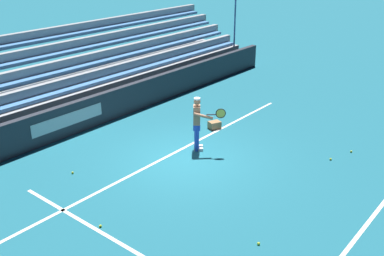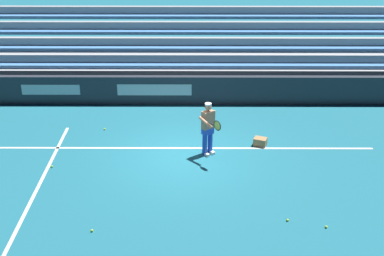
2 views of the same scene
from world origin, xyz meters
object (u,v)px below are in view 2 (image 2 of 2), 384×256
object	(u,v)px
tennis_ball_stray_back	(92,231)
tennis_ball_by_box	(105,129)
tennis_ball_far_left	(288,220)
tennis_player	(208,128)
ball_box_cardboard	(260,142)
tennis_ball_midcourt	(52,166)
tennis_ball_far_right	(326,227)

from	to	relation	value
tennis_ball_stray_back	tennis_ball_by_box	size ratio (longest dim) A/B	1.00
tennis_ball_stray_back	tennis_ball_by_box	bearing A→B (deg)	-84.36
tennis_ball_stray_back	tennis_ball_far_left	world-z (taller)	same
tennis_ball_by_box	tennis_ball_stray_back	bearing A→B (deg)	95.64
tennis_player	tennis_ball_far_left	world-z (taller)	tennis_player
tennis_ball_far_left	tennis_ball_by_box	bearing A→B (deg)	-44.35
ball_box_cardboard	tennis_ball_by_box	world-z (taller)	ball_box_cardboard
ball_box_cardboard	tennis_ball_by_box	bearing A→B (deg)	-12.33
tennis_ball_by_box	ball_box_cardboard	bearing A→B (deg)	167.67
tennis_player	ball_box_cardboard	bearing A→B (deg)	-160.65
tennis_ball_by_box	tennis_ball_midcourt	bearing A→B (deg)	65.62
tennis_ball_far_right	tennis_ball_stray_back	bearing A→B (deg)	1.77
tennis_ball_midcourt	tennis_player	bearing A→B (deg)	-169.47
tennis_ball_far_left	tennis_ball_far_right	distance (m)	0.95
tennis_ball_stray_back	tennis_ball_midcourt	distance (m)	3.63
tennis_ball_stray_back	tennis_ball_far_left	distance (m)	4.90
tennis_player	tennis_ball_midcourt	xyz separation A→B (m)	(4.69, 0.87, -0.86)
tennis_player	tennis_ball_midcourt	bearing A→B (deg)	10.53
ball_box_cardboard	tennis_ball_stray_back	size ratio (longest dim) A/B	6.06
ball_box_cardboard	tennis_ball_stray_back	bearing A→B (deg)	45.03
ball_box_cardboard	tennis_ball_far_right	size ratio (longest dim) A/B	6.06
ball_box_cardboard	tennis_player	bearing A→B (deg)	19.35
tennis_player	tennis_ball_stray_back	size ratio (longest dim) A/B	25.98
ball_box_cardboard	tennis_ball_midcourt	size ratio (longest dim) A/B	6.06
tennis_ball_by_box	tennis_ball_far_right	bearing A→B (deg)	138.60
tennis_ball_far_right	tennis_ball_midcourt	xyz separation A→B (m)	(7.54, -3.00, 0.00)
tennis_player	tennis_ball_midcourt	distance (m)	4.85
ball_box_cardboard	tennis_ball_far_right	world-z (taller)	ball_box_cardboard
tennis_ball_far_right	tennis_ball_by_box	world-z (taller)	same
tennis_ball_far_left	tennis_ball_midcourt	distance (m)	7.17
tennis_ball_far_left	tennis_ball_midcourt	size ratio (longest dim) A/B	1.00
tennis_ball_stray_back	tennis_player	bearing A→B (deg)	-125.94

